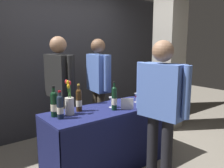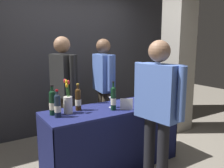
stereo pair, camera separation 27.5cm
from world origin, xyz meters
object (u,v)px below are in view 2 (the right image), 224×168
object	(u,v)px
vendor_presenter	(104,80)
wine_glass_mid	(138,96)
wine_glass_near_vendor	(111,100)
taster_foreground_right	(158,103)
featured_wine_bottle	(113,98)
display_bottle_0	(58,105)
flower_vase	(68,103)
tasting_table	(112,126)
concrete_pillar	(179,35)

from	to	relation	value
vendor_presenter	wine_glass_mid	bearing A→B (deg)	15.15
wine_glass_near_vendor	taster_foreground_right	size ratio (longest dim) A/B	0.08
taster_foreground_right	featured_wine_bottle	bearing A→B (deg)	8.71
featured_wine_bottle	display_bottle_0	distance (m)	0.67
wine_glass_mid	flower_vase	world-z (taller)	flower_vase
tasting_table	wine_glass_near_vendor	bearing A→B (deg)	155.33
tasting_table	flower_vase	distance (m)	0.68
vendor_presenter	taster_foreground_right	world-z (taller)	vendor_presenter
display_bottle_0	wine_glass_mid	bearing A→B (deg)	0.48
display_bottle_0	vendor_presenter	xyz separation A→B (m)	(1.05, 0.81, 0.08)
display_bottle_0	taster_foreground_right	bearing A→B (deg)	-38.76
featured_wine_bottle	vendor_presenter	xyz separation A→B (m)	(0.39, 0.90, 0.07)
featured_wine_bottle	wine_glass_near_vendor	xyz separation A→B (m)	(0.04, 0.11, -0.05)
tasting_table	flower_vase	world-z (taller)	flower_vase
wine_glass_near_vendor	tasting_table	bearing A→B (deg)	-24.67
wine_glass_mid	tasting_table	bearing A→B (deg)	179.76
featured_wine_bottle	taster_foreground_right	world-z (taller)	taster_foreground_right
concrete_pillar	wine_glass_mid	size ratio (longest dim) A/B	27.46
tasting_table	vendor_presenter	bearing A→B (deg)	66.72
tasting_table	featured_wine_bottle	world-z (taller)	featured_wine_bottle
wine_glass_near_vendor	vendor_presenter	bearing A→B (deg)	66.02
featured_wine_bottle	concrete_pillar	bearing A→B (deg)	19.07
wine_glass_near_vendor	wine_glass_mid	size ratio (longest dim) A/B	1.07
display_bottle_0	taster_foreground_right	xyz separation A→B (m)	(0.84, -0.67, 0.06)
flower_vase	tasting_table	bearing A→B (deg)	-6.73
flower_vase	vendor_presenter	xyz separation A→B (m)	(0.90, 0.73, 0.09)
tasting_table	wine_glass_mid	bearing A→B (deg)	-0.24
concrete_pillar	display_bottle_0	bearing A→B (deg)	-168.03
concrete_pillar	flower_vase	xyz separation A→B (m)	(-2.29, -0.44, -0.82)
tasting_table	taster_foreground_right	size ratio (longest dim) A/B	1.08
tasting_table	featured_wine_bottle	size ratio (longest dim) A/B	4.94
concrete_pillar	tasting_table	world-z (taller)	concrete_pillar
wine_glass_near_vendor	vendor_presenter	xyz separation A→B (m)	(0.35, 0.79, 0.12)
wine_glass_near_vendor	wine_glass_mid	world-z (taller)	wine_glass_near_vendor
tasting_table	wine_glass_near_vendor	distance (m)	0.35
concrete_pillar	featured_wine_bottle	size ratio (longest dim) A/B	9.79
featured_wine_bottle	display_bottle_0	size ratio (longest dim) A/B	1.14
featured_wine_bottle	vendor_presenter	bearing A→B (deg)	66.60
wine_glass_near_vendor	taster_foreground_right	xyz separation A→B (m)	(0.14, -0.69, 0.09)
wine_glass_near_vendor	taster_foreground_right	world-z (taller)	taster_foreground_right
vendor_presenter	featured_wine_bottle	bearing A→B (deg)	-14.08
display_bottle_0	wine_glass_near_vendor	size ratio (longest dim) A/B	2.28
concrete_pillar	tasting_table	bearing A→B (deg)	-163.67
display_bottle_0	wine_glass_near_vendor	xyz separation A→B (m)	(0.70, 0.02, -0.03)
wine_glass_near_vendor	vendor_presenter	world-z (taller)	vendor_presenter
wine_glass_mid	featured_wine_bottle	bearing A→B (deg)	-167.31
display_bottle_0	wine_glass_mid	distance (m)	1.14
concrete_pillar	featured_wine_bottle	distance (m)	2.04
taster_foreground_right	concrete_pillar	bearing A→B (deg)	-61.53
taster_foreground_right	wine_glass_mid	bearing A→B (deg)	-31.72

